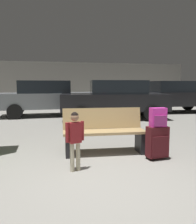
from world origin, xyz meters
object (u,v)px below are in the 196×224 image
bench (104,131)px  child (75,135)px  parked_car_near (115,98)px  parked_car_side (172,96)px  suitcase (157,142)px  parked_car_far (47,97)px  backpack_bright (158,117)px

bench → child: (-0.68, -0.86, 0.14)m
bench → parked_car_near: (1.57, 4.52, 0.36)m
parked_car_side → child: bearing=-129.4°
suitcase → parked_car_far: bearing=106.1°
child → parked_car_near: bearing=67.3°
child → parked_car_near: (2.25, 5.38, 0.23)m
suitcase → parked_car_near: size_ratio=0.14×
parked_car_far → bench: bearing=-80.1°
suitcase → backpack_bright: bearing=-150.1°
backpack_bright → parked_car_far: (-1.91, 6.60, 0.03)m
backpack_bright → parked_car_side: size_ratio=0.08×
parked_car_side → bench: bearing=-129.6°
suitcase → parked_car_side: 7.69m
bench → parked_car_side: bearing=50.4°
backpack_bright → parked_car_near: (0.71, 5.12, 0.03)m
backpack_bright → parked_car_side: (4.05, 6.53, 0.03)m
parked_car_near → parked_car_far: 3.01m
backpack_bright → parked_car_near: 5.17m
bench → suitcase: 1.05m
parked_car_far → suitcase: bearing=-73.9°
bench → child: child is taller
suitcase → parked_car_side: bearing=58.2°
suitcase → child: bearing=-170.5°
child → parked_car_far: parked_car_far is taller
child → backpack_bright: bearing=9.5°
suitcase → child: size_ratio=0.64×
backpack_bright → child: (-1.54, -0.26, -0.19)m
suitcase → child: (-1.54, -0.26, 0.26)m
parked_car_near → parked_car_far: same height
parked_car_near → bench: bearing=-109.1°
bench → parked_car_near: 4.80m
suitcase → parked_car_side: (4.05, 6.53, 0.48)m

